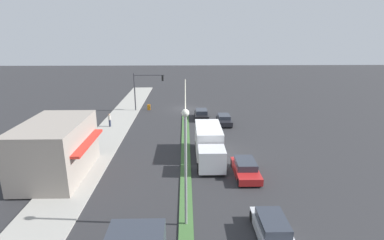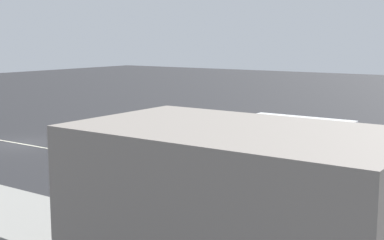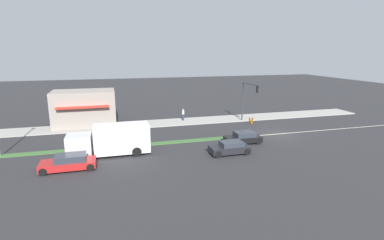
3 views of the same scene
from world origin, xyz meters
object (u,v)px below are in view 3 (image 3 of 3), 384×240
at_px(pedestrian, 183,114).
at_px(hatchback_red, 69,162).
at_px(suv_black, 243,138).
at_px(traffic_signal_main, 247,95).
at_px(warning_aframe_sign, 251,121).
at_px(delivery_truck, 112,140).
at_px(sedan_dark, 230,148).

bearing_deg(pedestrian, hatchback_red, 137.26).
bearing_deg(suv_black, hatchback_red, 99.30).
relative_size(traffic_signal_main, suv_black, 1.46).
height_order(warning_aframe_sign, suv_black, suv_black).
distance_m(delivery_truck, sedan_dark, 11.21).
xyz_separation_m(pedestrian, delivery_truck, (-11.69, 9.80, 0.48)).
relative_size(sedan_dark, hatchback_red, 0.87).
xyz_separation_m(pedestrian, warning_aframe_sign, (-3.89, -8.53, -0.56)).
distance_m(suv_black, hatchback_red, 17.32).
distance_m(warning_aframe_sign, suv_black, 9.18).
bearing_deg(sedan_dark, warning_aframe_sign, -35.33).
distance_m(traffic_signal_main, delivery_truck, 19.88).
distance_m(sedan_dark, hatchback_red, 14.40).
distance_m(traffic_signal_main, suv_black, 9.97).
distance_m(pedestrian, sedan_dark, 14.53).
xyz_separation_m(delivery_truck, sedan_dark, (-2.80, -10.82, -0.87)).
relative_size(suv_black, hatchback_red, 0.87).
bearing_deg(delivery_truck, suv_black, -90.00).
bearing_deg(sedan_dark, hatchback_red, 90.00).
distance_m(traffic_signal_main, sedan_dark, 13.59).
xyz_separation_m(warning_aframe_sign, hatchback_red, (-10.60, 21.92, 0.19)).
relative_size(pedestrian, warning_aframe_sign, 1.97).
bearing_deg(hatchback_red, delivery_truck, -52.02).
relative_size(warning_aframe_sign, sedan_dark, 0.22).
bearing_deg(pedestrian, traffic_signal_main, -112.59).
distance_m(warning_aframe_sign, delivery_truck, 19.95).
distance_m(traffic_signal_main, warning_aframe_sign, 3.54).
bearing_deg(warning_aframe_sign, hatchback_red, 115.82).
bearing_deg(traffic_signal_main, delivery_truck, 114.96).
height_order(warning_aframe_sign, sedan_dark, sedan_dark).
bearing_deg(hatchback_red, pedestrian, -42.74).
relative_size(warning_aframe_sign, hatchback_red, 0.19).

